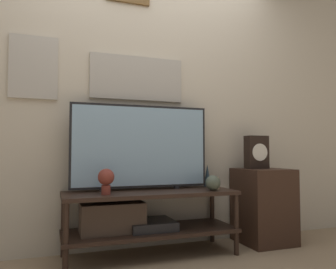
{
  "coord_description": "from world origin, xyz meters",
  "views": [
    {
      "loc": [
        -0.75,
        -2.24,
        0.82
      ],
      "look_at": [
        0.15,
        0.28,
        0.96
      ],
      "focal_mm": 35.0,
      "sensor_mm": 36.0,
      "label": 1
    }
  ],
  "objects": [
    {
      "name": "mantel_clock",
      "position": [
        1.03,
        0.32,
        0.81
      ],
      "size": [
        0.21,
        0.11,
        0.3
      ],
      "color": "black",
      "rests_on": "side_table"
    },
    {
      "name": "television",
      "position": [
        -0.05,
        0.38,
        0.86
      ],
      "size": [
        1.15,
        0.05,
        0.7
      ],
      "color": "black",
      "rests_on": "media_console"
    },
    {
      "name": "ground_plane",
      "position": [
        0.0,
        0.0,
        0.0
      ],
      "size": [
        12.0,
        12.0,
        0.0
      ],
      "primitive_type": "plane",
      "color": "#997F60"
    },
    {
      "name": "candle_jar",
      "position": [
        0.55,
        0.25,
        0.56
      ],
      "size": [
        0.08,
        0.08,
        0.1
      ],
      "color": "beige",
      "rests_on": "media_console"
    },
    {
      "name": "vase_round_glass",
      "position": [
        0.49,
        0.15,
        0.57
      ],
      "size": [
        0.12,
        0.12,
        0.12
      ],
      "color": "#4C5647",
      "rests_on": "media_console"
    },
    {
      "name": "decorative_bust",
      "position": [
        -0.37,
        0.19,
        0.62
      ],
      "size": [
        0.12,
        0.12,
        0.19
      ],
      "color": "brown",
      "rests_on": "media_console"
    },
    {
      "name": "side_table",
      "position": [
        1.07,
        0.29,
        0.33
      ],
      "size": [
        0.43,
        0.45,
        0.66
      ],
      "color": "#382319",
      "rests_on": "ground_plane"
    },
    {
      "name": "media_console",
      "position": [
        -0.11,
        0.28,
        0.32
      ],
      "size": [
        1.36,
        0.47,
        0.51
      ],
      "color": "black",
      "rests_on": "ground_plane"
    },
    {
      "name": "wall_back",
      "position": [
        -0.01,
        0.56,
        1.35
      ],
      "size": [
        6.4,
        0.08,
        2.7
      ],
      "color": "beige",
      "rests_on": "ground_plane"
    },
    {
      "name": "vase_slim_bronze",
      "position": [
        0.59,
        0.45,
        0.6
      ],
      "size": [
        0.07,
        0.07,
        0.2
      ],
      "color": "#2D4251",
      "rests_on": "media_console"
    }
  ]
}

